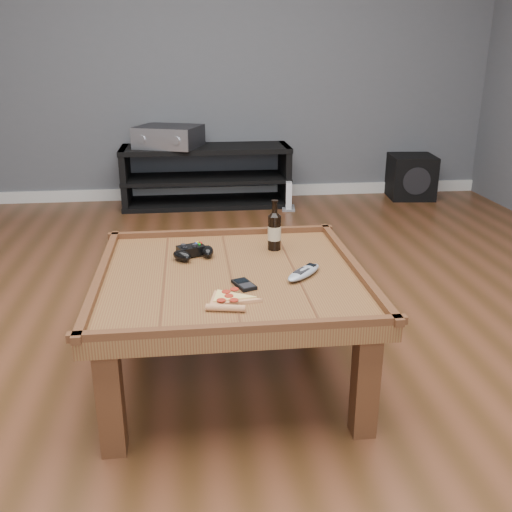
{
  "coord_description": "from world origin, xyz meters",
  "views": [
    {
      "loc": [
        -0.14,
        -2.02,
        1.25
      ],
      "look_at": [
        0.1,
        -0.01,
        0.52
      ],
      "focal_mm": 40.0,
      "sensor_mm": 36.0,
      "label": 1
    }
  ],
  "objects": [
    {
      "name": "wall_back",
      "position": [
        0.0,
        3.0,
        1.35
      ],
      "size": [
        5.0,
        0.04,
        2.7
      ],
      "primitive_type": "cube",
      "color": "#4F5357",
      "rests_on": "ground"
    },
    {
      "name": "pizza_slice",
      "position": [
        -0.03,
        -0.26,
        0.46
      ],
      "size": [
        0.19,
        0.26,
        0.02
      ],
      "rotation": [
        0.0,
        0.0,
        -0.2
      ],
      "color": "tan",
      "rests_on": "coffee_table"
    },
    {
      "name": "game_console",
      "position": [
        0.67,
        2.53,
        0.11
      ],
      "size": [
        0.13,
        0.2,
        0.24
      ],
      "rotation": [
        0.0,
        0.0,
        -0.13
      ],
      "color": "slate",
      "rests_on": "ground"
    },
    {
      "name": "game_controller",
      "position": [
        -0.14,
        0.19,
        0.47
      ],
      "size": [
        0.18,
        0.16,
        0.05
      ],
      "rotation": [
        0.0,
        0.0,
        0.39
      ],
      "color": "black",
      "rests_on": "coffee_table"
    },
    {
      "name": "beer_bottle",
      "position": [
        0.21,
        0.25,
        0.54
      ],
      "size": [
        0.06,
        0.06,
        0.22
      ],
      "color": "black",
      "rests_on": "coffee_table"
    },
    {
      "name": "av_receiver",
      "position": [
        -0.3,
        2.74,
        0.59
      ],
      "size": [
        0.6,
        0.55,
        0.17
      ],
      "rotation": [
        0.0,
        0.0,
        -0.38
      ],
      "color": "black",
      "rests_on": "media_console"
    },
    {
      "name": "remote_control",
      "position": [
        0.27,
        -0.06,
        0.47
      ],
      "size": [
        0.18,
        0.2,
        0.03
      ],
      "rotation": [
        0.0,
        0.0,
        -0.73
      ],
      "color": "gray",
      "rests_on": "coffee_table"
    },
    {
      "name": "media_console",
      "position": [
        0.0,
        2.75,
        0.25
      ],
      "size": [
        1.4,
        0.45,
        0.5
      ],
      "color": "black",
      "rests_on": "ground"
    },
    {
      "name": "subwoofer",
      "position": [
        1.82,
        2.8,
        0.19
      ],
      "size": [
        0.42,
        0.42,
        0.38
      ],
      "rotation": [
        0.0,
        0.0,
        -0.11
      ],
      "color": "black",
      "rests_on": "ground"
    },
    {
      "name": "smartphone",
      "position": [
        0.04,
        -0.13,
        0.46
      ],
      "size": [
        0.09,
        0.12,
        0.01
      ],
      "rotation": [
        0.0,
        0.0,
        0.36
      ],
      "color": "black",
      "rests_on": "coffee_table"
    },
    {
      "name": "coffee_table",
      "position": [
        0.0,
        0.0,
        0.39
      ],
      "size": [
        1.03,
        1.03,
        0.48
      ],
      "color": "brown",
      "rests_on": "ground"
    },
    {
      "name": "baseboard",
      "position": [
        0.0,
        2.99,
        0.05
      ],
      "size": [
        5.0,
        0.02,
        0.1
      ],
      "primitive_type": "cube",
      "color": "silver",
      "rests_on": "ground"
    },
    {
      "name": "ground",
      "position": [
        0.0,
        0.0,
        0.0
      ],
      "size": [
        6.0,
        6.0,
        0.0
      ],
      "primitive_type": "plane",
      "color": "#452913",
      "rests_on": "ground"
    }
  ]
}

